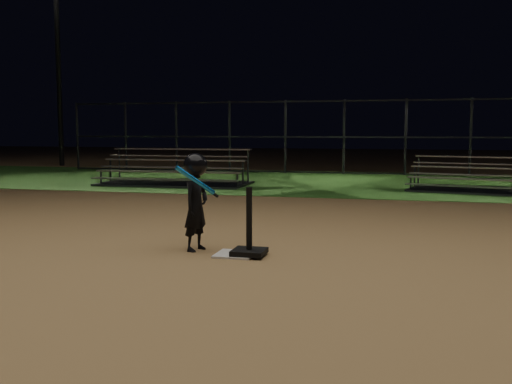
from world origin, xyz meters
name	(u,v)px	position (x,y,z in m)	size (l,w,h in m)	color
ground	(235,255)	(0.00, 0.00, 0.00)	(80.00, 80.00, 0.00)	olive
grass_strip	(333,182)	(0.00, 10.00, 0.01)	(60.00, 8.00, 0.01)	#27571C
home_plate	(235,254)	(0.00, 0.00, 0.01)	(0.45, 0.45, 0.02)	beige
batting_tee	(249,242)	(0.17, -0.01, 0.17)	(0.38, 0.38, 0.79)	black
child_batter	(196,199)	(-0.54, 0.16, 0.64)	(0.47, 0.55, 1.20)	black
bleacher_left	(174,178)	(-4.07, 8.06, 0.20)	(4.01, 2.00, 0.97)	#A4A3A8
bleacher_right	(484,185)	(3.81, 8.15, 0.17)	(3.69, 2.36, 0.84)	#B1B1B6
backstop_fence	(344,137)	(0.00, 13.00, 1.25)	(20.08, 0.08, 2.50)	#38383D
light_pole_left	(57,46)	(-12.00, 14.94, 4.95)	(0.90, 0.53, 8.30)	#2D2D30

